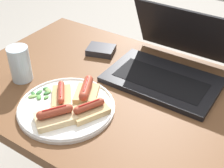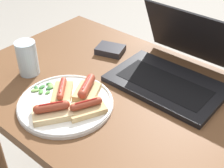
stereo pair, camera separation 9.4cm
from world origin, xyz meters
TOP-DOWN VIEW (x-y plane):
  - desk at (0.00, 0.00)m, footprint 1.10×0.68m
  - laptop at (0.07, 0.17)m, footprint 0.37×0.33m
  - plate at (-0.10, -0.16)m, footprint 0.29×0.29m
  - sausage_toast_left at (-0.09, -0.22)m, footprint 0.12×0.13m
  - sausage_toast_middle at (-0.14, -0.14)m, footprint 0.11×0.12m
  - sausage_toast_right at (-0.08, -0.09)m, footprint 0.10×0.11m
  - sausage_toast_extra at (-0.03, -0.15)m, footprint 0.11×0.13m
  - salad_pile at (-0.21, -0.15)m, footprint 0.06×0.08m
  - drinking_glass at (-0.33, -0.12)m, footprint 0.07×0.07m
  - external_drive at (-0.21, 0.17)m, footprint 0.12×0.11m

SIDE VIEW (x-z plane):
  - desk at x=0.00m, z-range 0.27..1.03m
  - plate at x=-0.10m, z-range 0.76..0.78m
  - external_drive at x=-0.21m, z-range 0.76..0.78m
  - salad_pile at x=-0.21m, z-range 0.77..0.78m
  - sausage_toast_middle at x=-0.14m, z-range 0.77..0.80m
  - sausage_toast_extra at x=-0.03m, z-range 0.76..0.81m
  - sausage_toast_left at x=-0.09m, z-range 0.76..0.81m
  - sausage_toast_right at x=-0.08m, z-range 0.77..0.82m
  - laptop at x=0.07m, z-range 0.69..0.91m
  - drinking_glass at x=-0.33m, z-range 0.76..0.88m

